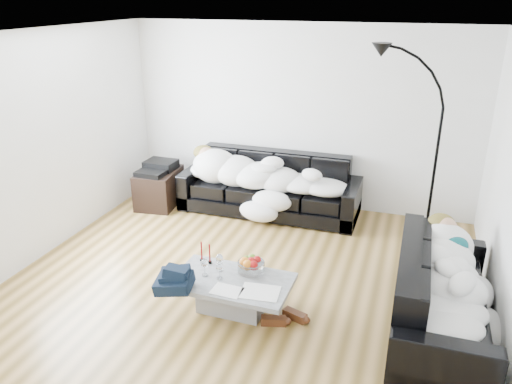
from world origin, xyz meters
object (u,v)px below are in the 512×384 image
(floor_lamp, at_px, (435,165))
(candle_left, at_px, (202,252))
(wine_glass_b, at_px, (205,267))
(av_cabinet, at_px, (159,188))
(sofa_right, at_px, (443,293))
(wine_glass_c, at_px, (220,271))
(fruit_bowl, at_px, (251,264))
(candle_right, at_px, (210,254))
(sleeper_back, at_px, (268,171))
(stereo, at_px, (158,167))
(sleeper_right, at_px, (447,271))
(sofa_back, at_px, (269,185))
(shoes, at_px, (284,318))
(coffee_table, at_px, (232,294))
(wine_glass_a, at_px, (220,263))

(floor_lamp, bearing_deg, candle_left, -160.61)
(wine_glass_b, height_order, av_cabinet, av_cabinet)
(sofa_right, xyz_separation_m, wine_glass_c, (-2.08, -0.34, 0.03))
(fruit_bowl, xyz_separation_m, av_cabinet, (-2.11, 1.94, -0.16))
(candle_right, distance_m, av_cabinet, 2.54)
(sleeper_back, xyz_separation_m, wine_glass_b, (0.08, -2.38, -0.20))
(candle_left, distance_m, stereo, 2.47)
(candle_right, distance_m, stereo, 2.54)
(sleeper_back, bearing_deg, stereo, -172.40)
(sleeper_right, distance_m, candle_right, 2.30)
(sofa_back, distance_m, candle_right, 2.19)
(floor_lamp, bearing_deg, av_cabinet, 158.80)
(candle_right, bearing_deg, sleeper_back, 90.82)
(shoes, bearing_deg, sleeper_right, 10.80)
(fruit_bowl, height_order, av_cabinet, av_cabinet)
(coffee_table, bearing_deg, sleeper_back, 98.75)
(coffee_table, distance_m, candle_right, 0.49)
(coffee_table, bearing_deg, candle_left, 150.87)
(sofa_right, xyz_separation_m, wine_glass_b, (-2.24, -0.33, 0.03))
(coffee_table, height_order, wine_glass_b, wine_glass_b)
(candle_right, bearing_deg, floor_lamp, 40.16)
(sofa_back, relative_size, stereo, 5.75)
(sofa_right, height_order, av_cabinet, sofa_right)
(coffee_table, distance_m, wine_glass_a, 0.34)
(sleeper_back, bearing_deg, wine_glass_c, -84.21)
(sofa_back, xyz_separation_m, wine_glass_a, (0.18, -2.29, 0.02))
(sofa_right, height_order, shoes, sofa_right)
(wine_glass_b, relative_size, stereo, 0.41)
(sofa_right, distance_m, wine_glass_c, 2.10)
(fruit_bowl, distance_m, candle_right, 0.46)
(av_cabinet, bearing_deg, sleeper_back, 0.96)
(wine_glass_c, bearing_deg, sleeper_back, 95.79)
(sleeper_back, distance_m, wine_glass_c, 2.41)
(candle_left, relative_size, floor_lamp, 0.10)
(candle_left, relative_size, shoes, 0.54)
(coffee_table, xyz_separation_m, fruit_bowl, (0.12, 0.21, 0.25))
(sleeper_right, height_order, wine_glass_a, sleeper_right)
(stereo, bearing_deg, candle_left, -50.00)
(wine_glass_a, bearing_deg, wine_glass_b, -127.64)
(wine_glass_a, relative_size, candle_left, 0.82)
(sleeper_back, bearing_deg, coffee_table, -81.25)
(av_cabinet, distance_m, stereo, 0.33)
(sleeper_right, xyz_separation_m, fruit_bowl, (-1.83, -0.11, -0.20))
(sofa_right, relative_size, candle_left, 8.89)
(wine_glass_b, height_order, candle_right, candle_right)
(shoes, xyz_separation_m, floor_lamp, (1.25, 2.06, 1.03))
(shoes, bearing_deg, stereo, 135.42)
(sleeper_right, distance_m, fruit_bowl, 1.84)
(sofa_back, height_order, candle_right, sofa_back)
(candle_left, height_order, av_cabinet, candle_left)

